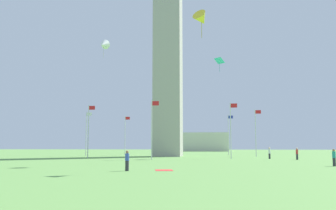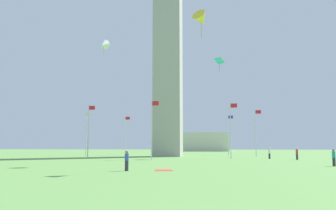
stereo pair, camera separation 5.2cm
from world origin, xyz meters
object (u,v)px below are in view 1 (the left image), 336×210
at_px(obelisk_monument, 168,36).
at_px(flagpole_se, 125,134).
at_px(flagpole_ne, 229,133).
at_px(picnic_blanket_near_first_person, 164,170).
at_px(flagpole_s, 86,132).
at_px(kite_white_delta, 104,45).
at_px(person_teal_shirt, 334,158).
at_px(person_white_shirt, 269,153).
at_px(flagpole_nw, 231,128).
at_px(person_blue_shirt, 127,161).
at_px(distant_building, 199,142).
at_px(kite_cyan_diamond, 219,61).
at_px(flagpole_sw, 89,129).
at_px(person_red_shirt, 297,154).
at_px(flagpole_e, 178,134).
at_px(flagpole_n, 256,131).
at_px(kite_yellow_delta, 202,19).
at_px(flagpole_w, 152,127).

xyz_separation_m(obelisk_monument, flagpole_se, (-11.38, 11.43, -18.55)).
distance_m(flagpole_ne, picnic_blanket_near_first_person, 50.93).
relative_size(flagpole_s, kite_white_delta, 2.93).
xyz_separation_m(person_teal_shirt, picnic_blanket_near_first_person, (-15.37, -8.18, -0.82)).
bearing_deg(person_white_shirt, flagpole_nw, 42.27).
bearing_deg(picnic_blanket_near_first_person, person_blue_shirt, -155.40).
height_order(person_white_shirt, distant_building, distant_building).
height_order(flagpole_s, kite_cyan_diamond, kite_cyan_diamond).
bearing_deg(flagpole_sw, person_red_shirt, -4.51).
bearing_deg(obelisk_monument, kite_white_delta, -115.81).
distance_m(flagpole_e, flagpole_se, 12.37).
bearing_deg(person_teal_shirt, flagpole_s, 4.48).
distance_m(person_blue_shirt, person_teal_shirt, 20.43).
height_order(obelisk_monument, flagpole_n, obelisk_monument).
height_order(kite_yellow_delta, picnic_blanket_near_first_person, kite_yellow_delta).
bearing_deg(flagpole_e, flagpole_ne, -22.50).
bearing_deg(kite_yellow_delta, flagpole_n, 78.33).
distance_m(flagpole_ne, flagpole_nw, 22.86).
bearing_deg(person_red_shirt, flagpole_s, -18.46).
height_order(person_blue_shirt, picnic_blanket_near_first_person, person_blue_shirt).
bearing_deg(person_red_shirt, picnic_blanket_near_first_person, 61.06).
distance_m(person_white_shirt, person_red_shirt, 4.50).
bearing_deg(kite_yellow_delta, kite_white_delta, 126.77).
height_order(flagpole_w, flagpole_nw, same).
xyz_separation_m(flagpole_n, flagpole_s, (-32.34, 0.00, 0.00)).
distance_m(obelisk_monument, distant_building, 74.20).
bearing_deg(picnic_blanket_near_first_person, flagpole_n, 74.51).
height_order(flagpole_nw, kite_cyan_diamond, kite_cyan_diamond).
distance_m(flagpole_w, distant_building, 87.66).
bearing_deg(flagpole_s, kite_white_delta, -61.75).
bearing_deg(flagpole_w, flagpole_sw, 157.50).
height_order(flagpole_w, person_teal_shirt, flagpole_w).
bearing_deg(flagpole_ne, obelisk_monument, -135.14).
bearing_deg(flagpole_se, kite_cyan_diamond, -41.12).
bearing_deg(person_red_shirt, flagpole_e, -53.35).
distance_m(flagpole_ne, flagpole_w, 29.87).
bearing_deg(picnic_blanket_near_first_person, obelisk_monument, 97.96).
bearing_deg(person_white_shirt, flagpole_n, -46.49).
xyz_separation_m(obelisk_monument, flagpole_ne, (11.49, 11.43, -18.55)).
bearing_deg(person_red_shirt, flagpole_nw, -13.13).
xyz_separation_m(flagpole_e, kite_cyan_diamond, (9.81, -23.27, 11.57)).
distance_m(distant_building, picnic_blanket_near_first_person, 110.53).
relative_size(obelisk_monument, flagpole_nw, 5.40).
relative_size(flagpole_ne, person_teal_shirt, 5.14).
bearing_deg(flagpole_ne, flagpole_sw, -135.00).
bearing_deg(flagpole_s, picnic_blanket_near_first_person, -61.02).
distance_m(flagpole_s, person_red_shirt, 39.47).
relative_size(person_white_shirt, distant_building, 0.08).
xyz_separation_m(flagpole_n, person_red_shirt, (4.38, -13.96, -3.85)).
relative_size(person_blue_shirt, person_teal_shirt, 0.96).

